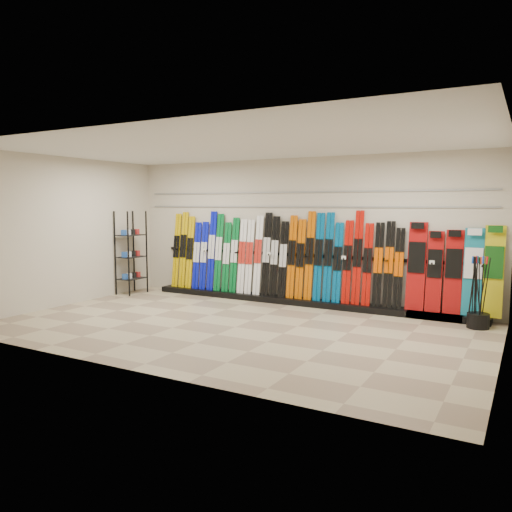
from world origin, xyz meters
The scene contains 13 objects.
floor centered at (0.00, 0.00, 0.00)m, with size 8.00×8.00×0.00m, color gray.
back_wall centered at (0.00, 2.50, 1.50)m, with size 8.00×8.00×0.00m, color beige.
left_wall centered at (-4.00, 0.00, 1.50)m, with size 5.00×5.00×0.00m, color beige.
right_wall centered at (4.00, 0.00, 1.50)m, with size 5.00×5.00×0.00m, color beige.
ceiling centered at (0.00, 0.00, 3.00)m, with size 8.00×8.00×0.00m, color silver.
ski_rack_base centered at (0.22, 2.28, 0.06)m, with size 8.00×0.40×0.12m, color black.
skis centered at (-0.46, 2.33, 0.95)m, with size 5.36×0.24×1.81m.
snowboards centered at (3.10, 2.36, 0.88)m, with size 1.61×0.25×1.61m.
accessory_rack centered at (-3.75, 1.57, 0.95)m, with size 0.40×0.60×1.90m, color black.
pole_bin centered at (3.56, 1.90, 0.12)m, with size 0.35×0.35×0.25m, color black.
ski_poles centered at (3.53, 1.88, 0.61)m, with size 0.33×0.33×1.18m.
slatwall_rail_0 centered at (0.00, 2.48, 2.00)m, with size 7.60×0.02×0.03m, color gray.
slatwall_rail_1 centered at (0.00, 2.48, 2.30)m, with size 7.60×0.02×0.03m, color gray.
Camera 1 is at (4.28, -6.99, 2.04)m, focal length 35.00 mm.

